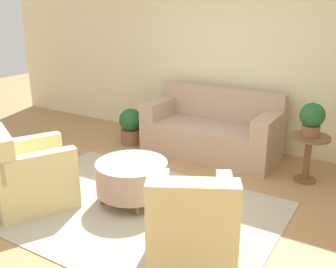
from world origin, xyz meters
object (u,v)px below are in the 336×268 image
Objects in this scene: couch at (212,131)px; potted_plant_on_side_table at (312,118)px; ottoman_table at (132,177)px; potted_plant_floor at (131,125)px; armchair_left at (29,176)px; armchair_right at (192,228)px; side_table at (308,151)px.

couch is 1.55m from potted_plant_on_side_table.
potted_plant_floor is at bearing 126.64° from ottoman_table.
ottoman_table is 1.97m from potted_plant_floor.
couch is 1.86× the size of armchair_left.
potted_plant_on_side_table reaches higher than armchair_left.
potted_plant_on_side_table is (2.49, 2.25, 0.48)m from armchair_left.
potted_plant_on_side_table is (0.46, 2.25, 0.48)m from armchair_right.
couch is 1.47m from side_table.
armchair_right is at bearing 0.00° from armchair_left.
potted_plant_floor reaches higher than ottoman_table.
potted_plant_floor is at bearing 135.59° from armchair_right.
couch reaches higher than ottoman_table.
couch is 2.41× the size of ottoman_table.
armchair_left is 1.84× the size of potted_plant_floor.
couch is 4.67× the size of potted_plant_on_side_table.
side_table is 2.75m from potted_plant_floor.
side_table is at bearing 42.09° from armchair_left.
couch is 1.86m from ottoman_table.
ottoman_table is 1.42× the size of potted_plant_floor.
armchair_left reaches higher than ottoman_table.
armchair_right is at bearing -44.41° from potted_plant_floor.
armchair_left is 3.35m from side_table.
ottoman_table is at bearing 149.21° from armchair_right.
armchair_left is 3.39m from potted_plant_on_side_table.
potted_plant_floor is at bearing 96.56° from armchair_left.
armchair_right is 1.30m from ottoman_table.
potted_plant_on_side_table is (1.44, -0.27, 0.49)m from couch.
ottoman_table is at bearing -134.80° from side_table.
couch is 1.86× the size of armchair_right.
armchair_right is 3.21m from potted_plant_floor.
armchair_right is 1.30× the size of ottoman_table.
armchair_right is 2.34m from potted_plant_on_side_table.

